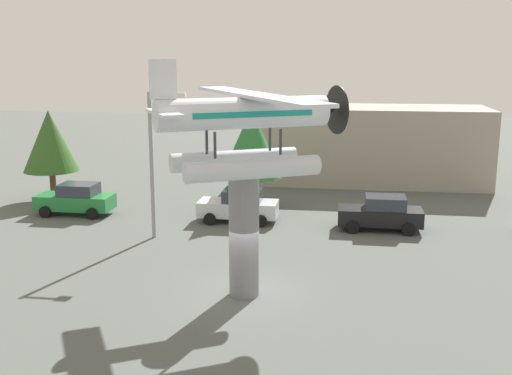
# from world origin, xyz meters

# --- Properties ---
(ground_plane) EXTENTS (140.00, 140.00, 0.00)m
(ground_plane) POSITION_xyz_m (0.00, 0.00, 0.00)
(ground_plane) COLOR #515651
(display_pedestal) EXTENTS (1.10, 1.10, 4.57)m
(display_pedestal) POSITION_xyz_m (0.00, 0.00, 2.29)
(display_pedestal) COLOR slate
(display_pedestal) RESTS_ON ground
(floatplane_monument) EXTENTS (7.08, 9.63, 4.00)m
(floatplane_monument) POSITION_xyz_m (0.11, 0.06, 6.24)
(floatplane_monument) COLOR silver
(floatplane_monument) RESTS_ON display_pedestal
(car_near_green) EXTENTS (4.20, 2.02, 1.76)m
(car_near_green) POSITION_xyz_m (-11.18, 10.18, 0.88)
(car_near_green) COLOR #237A38
(car_near_green) RESTS_ON ground
(car_mid_silver) EXTENTS (4.20, 2.02, 1.76)m
(car_mid_silver) POSITION_xyz_m (-1.94, 10.04, 0.88)
(car_mid_silver) COLOR silver
(car_mid_silver) RESTS_ON ground
(car_far_black) EXTENTS (4.20, 2.02, 1.76)m
(car_far_black) POSITION_xyz_m (5.45, 9.53, 0.88)
(car_far_black) COLOR black
(car_far_black) RESTS_ON ground
(streetlight_primary) EXTENTS (1.84, 0.28, 7.04)m
(streetlight_primary) POSITION_xyz_m (-5.34, 6.58, 4.14)
(streetlight_primary) COLOR gray
(streetlight_primary) RESTS_ON ground
(storefront_building) EXTENTS (15.60, 6.12, 5.22)m
(storefront_building) POSITION_xyz_m (5.33, 22.00, 2.61)
(storefront_building) COLOR #9E9384
(storefront_building) RESTS_ON ground
(tree_west) EXTENTS (3.30, 3.30, 5.50)m
(tree_west) POSITION_xyz_m (-14.03, 13.22, 3.66)
(tree_west) COLOR brown
(tree_west) RESTS_ON ground
(tree_east) EXTENTS (3.51, 3.51, 5.79)m
(tree_east) POSITION_xyz_m (-1.73, 12.97, 3.82)
(tree_east) COLOR brown
(tree_east) RESTS_ON ground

